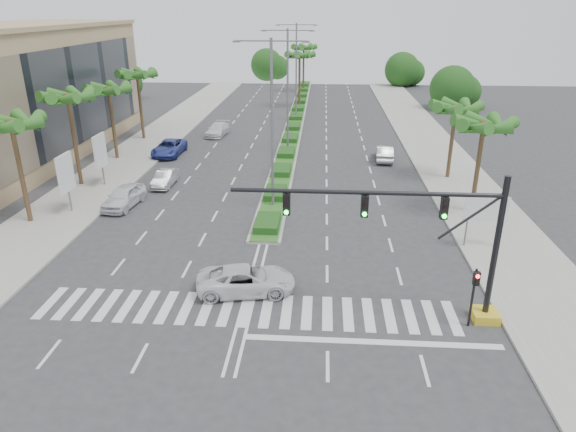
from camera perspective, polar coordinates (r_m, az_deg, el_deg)
name	(u,v)px	position (r m, az deg, el deg)	size (l,w,h in m)	color
ground	(246,310)	(25.83, -4.66, -10.39)	(160.00, 160.00, 0.00)	#333335
footpath_right	(461,185)	(45.25, 18.66, 3.28)	(6.00, 120.00, 0.15)	gray
footpath_left	(106,177)	(47.56, -19.55, 4.06)	(6.00, 120.00, 0.15)	gray
median	(296,121)	(67.99, 0.84, 10.56)	(2.20, 75.00, 0.20)	gray
median_grass	(296,120)	(67.96, 0.84, 10.66)	(1.80, 75.00, 0.04)	#265B1F
building	(12,96)	(56.47, -28.33, 11.64)	(12.00, 36.00, 12.00)	tan
signal_gantry	(445,253)	(24.56, 17.05, -3.96)	(12.60, 1.20, 7.20)	gold
pedestrian_signal	(474,289)	(24.97, 20.00, -7.58)	(0.28, 0.36, 3.00)	black
direction_sign	(486,211)	(33.15, 21.12, 0.50)	(2.70, 0.11, 3.40)	slate
billboard_near	(66,174)	(39.57, -23.48, 4.34)	(0.18, 2.10, 4.35)	slate
billboard_far	(100,151)	(44.76, -20.15, 6.75)	(0.18, 2.10, 4.35)	slate
palm_left_near	(11,127)	(38.00, -28.37, 8.69)	(4.57, 4.68, 7.55)	brown
palm_left_mid	(68,100)	(44.79, -23.25, 11.75)	(4.57, 4.68, 7.95)	brown
palm_left_far	(109,92)	(52.06, -19.29, 12.89)	(4.57, 4.68, 7.35)	brown
palm_left_end	(137,77)	(59.40, -16.40, 14.62)	(4.57, 4.68, 7.75)	brown
palm_right_near	(483,128)	(37.92, 20.89, 9.11)	(4.57, 4.68, 7.05)	brown
palm_right_far	(455,110)	(45.54, 18.11, 11.09)	(4.57, 4.68, 6.75)	brown
palm_median_a	(300,57)	(76.85, 1.30, 17.24)	(4.57, 4.68, 8.05)	brown
palm_median_b	(304,49)	(91.79, 1.76, 18.06)	(4.57, 4.68, 8.05)	brown
streetlight_near	(272,116)	(36.35, -1.79, 11.00)	(5.10, 0.25, 12.00)	slate
streetlight_mid	(288,84)	(52.08, -0.04, 14.44)	(5.10, 0.25, 12.00)	slate
streetlight_far	(296,66)	(67.94, 0.92, 16.28)	(5.10, 0.25, 12.00)	slate
car_parked_a	(124,197)	(40.09, -17.80, 2.07)	(1.85, 4.61, 1.57)	silver
car_parked_b	(165,178)	(44.00, -13.49, 4.11)	(1.37, 3.93, 1.30)	#AEAFB3
car_parked_c	(169,148)	(53.28, -13.08, 7.40)	(2.49, 5.41, 1.50)	#313E96
car_parked_d	(218,130)	(60.66, -7.82, 9.49)	(1.96, 4.81, 1.40)	white
car_crossing	(246,280)	(27.00, -4.68, -7.07)	(2.36, 5.12, 1.42)	white
car_right	(384,153)	(50.94, 10.65, 6.91)	(1.57, 4.51, 1.49)	#AAAAAF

